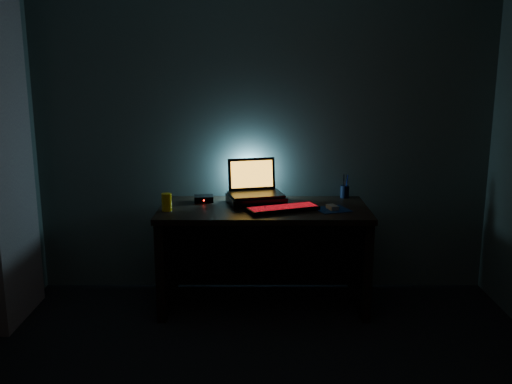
{
  "coord_description": "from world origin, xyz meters",
  "views": [
    {
      "loc": [
        -0.05,
        -2.35,
        1.75
      ],
      "look_at": [
        -0.05,
        1.57,
        0.87
      ],
      "focal_mm": 40.0,
      "sensor_mm": 36.0,
      "label": 1
    }
  ],
  "objects_px": {
    "keyboard": "(283,209)",
    "router": "(204,199)",
    "pen_cup": "(345,192)",
    "juice_glass": "(167,202)",
    "laptop": "(254,186)",
    "mouse": "(332,207)"
  },
  "relations": [
    {
      "from": "keyboard",
      "to": "juice_glass",
      "type": "relative_size",
      "value": 4.27
    },
    {
      "from": "keyboard",
      "to": "router",
      "type": "relative_size",
      "value": 3.49
    },
    {
      "from": "mouse",
      "to": "router",
      "type": "bearing_deg",
      "value": 146.11
    },
    {
      "from": "router",
      "to": "pen_cup",
      "type": "bearing_deg",
      "value": 0.23
    },
    {
      "from": "laptop",
      "to": "pen_cup",
      "type": "bearing_deg",
      "value": -2.92
    },
    {
      "from": "laptop",
      "to": "router",
      "type": "bearing_deg",
      "value": 165.09
    },
    {
      "from": "keyboard",
      "to": "router",
      "type": "distance_m",
      "value": 0.64
    },
    {
      "from": "laptop",
      "to": "juice_glass",
      "type": "distance_m",
      "value": 0.67
    },
    {
      "from": "keyboard",
      "to": "router",
      "type": "bearing_deg",
      "value": 134.22
    },
    {
      "from": "laptop",
      "to": "mouse",
      "type": "distance_m",
      "value": 0.61
    },
    {
      "from": "laptop",
      "to": "juice_glass",
      "type": "bearing_deg",
      "value": -171.09
    },
    {
      "from": "pen_cup",
      "to": "router",
      "type": "bearing_deg",
      "value": -172.79
    },
    {
      "from": "pen_cup",
      "to": "juice_glass",
      "type": "relative_size",
      "value": 0.77
    },
    {
      "from": "juice_glass",
      "to": "keyboard",
      "type": "bearing_deg",
      "value": -0.16
    },
    {
      "from": "laptop",
      "to": "mouse",
      "type": "height_order",
      "value": "laptop"
    },
    {
      "from": "laptop",
      "to": "pen_cup",
      "type": "relative_size",
      "value": 4.55
    },
    {
      "from": "mouse",
      "to": "juice_glass",
      "type": "bearing_deg",
      "value": 161.88
    },
    {
      "from": "mouse",
      "to": "laptop",
      "type": "bearing_deg",
      "value": 137.49
    },
    {
      "from": "mouse",
      "to": "pen_cup",
      "type": "xyz_separation_m",
      "value": [
        0.14,
        0.37,
        0.03
      ]
    },
    {
      "from": "juice_glass",
      "to": "router",
      "type": "distance_m",
      "value": 0.36
    },
    {
      "from": "mouse",
      "to": "keyboard",
      "type": "bearing_deg",
      "value": 165.47
    },
    {
      "from": "keyboard",
      "to": "pen_cup",
      "type": "height_order",
      "value": "pen_cup"
    }
  ]
}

